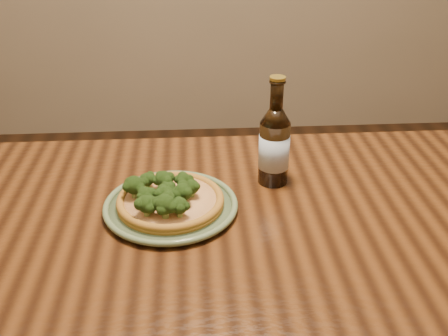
{
  "coord_description": "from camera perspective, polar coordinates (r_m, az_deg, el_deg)",
  "views": [
    {
      "loc": [
        -0.04,
        -0.78,
        1.38
      ],
      "look_at": [
        0.03,
        0.24,
        0.82
      ],
      "focal_mm": 42.0,
      "sensor_mm": 36.0,
      "label": 1
    }
  ],
  "objects": [
    {
      "name": "plate",
      "position": [
        1.14,
        -5.81,
        -4.11
      ],
      "size": [
        0.29,
        0.29,
        0.02
      ],
      "rotation": [
        0.0,
        0.0,
        -0.33
      ],
      "color": "#5F744F",
      "rests_on": "table"
    },
    {
      "name": "table",
      "position": [
        1.14,
        -1.13,
        -10.67
      ],
      "size": [
        1.6,
        0.9,
        0.75
      ],
      "color": "#49260F",
      "rests_on": "ground"
    },
    {
      "name": "beer_bottle",
      "position": [
        1.21,
        5.49,
        2.51
      ],
      "size": [
        0.07,
        0.07,
        0.26
      ],
      "rotation": [
        0.0,
        0.0,
        0.35
      ],
      "color": "black",
      "rests_on": "table"
    },
    {
      "name": "pizza",
      "position": [
        1.13,
        -6.03,
        -3.35
      ],
      "size": [
        0.23,
        0.23,
        0.07
      ],
      "rotation": [
        0.0,
        0.0,
        -0.1
      ],
      "color": "#A16E24",
      "rests_on": "plate"
    }
  ]
}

